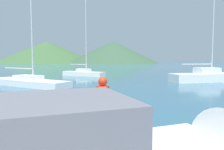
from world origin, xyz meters
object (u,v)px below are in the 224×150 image
sailboat_inner (207,76)px  buoy_marker (103,85)px  sailboat_outer (84,72)px  sailboat_middle (28,81)px

sailboat_inner → buoy_marker: size_ratio=9.58×
sailboat_outer → sailboat_middle: bearing=-80.5°
sailboat_outer → buoy_marker: 13.26m
sailboat_middle → buoy_marker: 6.99m
sailboat_middle → sailboat_outer: 10.37m
sailboat_inner → sailboat_outer: bearing=139.3°
sailboat_inner → buoy_marker: (-10.48, -5.20, -0.11)m
sailboat_outer → buoy_marker: (1.55, -13.17, -0.03)m
sailboat_inner → sailboat_outer: size_ratio=1.01×
sailboat_middle → sailboat_outer: (4.35, 9.42, 0.07)m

